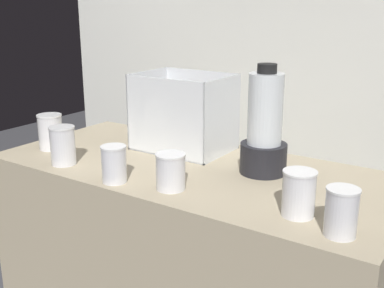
# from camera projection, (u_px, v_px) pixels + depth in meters

# --- Properties ---
(counter) EXTENTS (1.40, 0.64, 0.90)m
(counter) POSITION_uv_depth(u_px,v_px,m) (192.00, 281.00, 1.79)
(counter) COLOR tan
(counter) RESTS_ON ground_plane
(back_wall_unit) EXTENTS (2.60, 0.24, 2.50)m
(back_wall_unit) POSITION_uv_depth(u_px,v_px,m) (286.00, 44.00, 2.17)
(back_wall_unit) COLOR silver
(back_wall_unit) RESTS_ON ground_plane
(carrot_display_bin) EXTENTS (0.35, 0.25, 0.29)m
(carrot_display_bin) POSITION_uv_depth(u_px,v_px,m) (184.00, 127.00, 1.83)
(carrot_display_bin) COLOR white
(carrot_display_bin) RESTS_ON counter
(blender_pitcher) EXTENTS (0.15, 0.15, 0.36)m
(blender_pitcher) POSITION_uv_depth(u_px,v_px,m) (264.00, 131.00, 1.56)
(blender_pitcher) COLOR black
(blender_pitcher) RESTS_ON counter
(juice_cup_beet_far_left) EXTENTS (0.09, 0.09, 0.13)m
(juice_cup_beet_far_left) POSITION_uv_depth(u_px,v_px,m) (51.00, 134.00, 1.84)
(juice_cup_beet_far_left) COLOR white
(juice_cup_beet_far_left) RESTS_ON counter
(juice_cup_pomegranate_left) EXTENTS (0.09, 0.09, 0.13)m
(juice_cup_pomegranate_left) POSITION_uv_depth(u_px,v_px,m) (63.00, 147.00, 1.67)
(juice_cup_pomegranate_left) COLOR white
(juice_cup_pomegranate_left) RESTS_ON counter
(juice_cup_carrot_middle) EXTENTS (0.08, 0.08, 0.12)m
(juice_cup_carrot_middle) POSITION_uv_depth(u_px,v_px,m) (114.00, 166.00, 1.50)
(juice_cup_carrot_middle) COLOR white
(juice_cup_carrot_middle) RESTS_ON counter
(juice_cup_carrot_right) EXTENTS (0.09, 0.09, 0.11)m
(juice_cup_carrot_right) POSITION_uv_depth(u_px,v_px,m) (171.00, 174.00, 1.45)
(juice_cup_carrot_right) COLOR white
(juice_cup_carrot_right) RESTS_ON counter
(juice_cup_orange_far_right) EXTENTS (0.09, 0.09, 0.12)m
(juice_cup_orange_far_right) POSITION_uv_depth(u_px,v_px,m) (299.00, 196.00, 1.26)
(juice_cup_orange_far_right) COLOR white
(juice_cup_orange_far_right) RESTS_ON counter
(juice_cup_orange_rightmost) EXTENTS (0.08, 0.08, 0.12)m
(juice_cup_orange_rightmost) POSITION_uv_depth(u_px,v_px,m) (341.00, 214.00, 1.15)
(juice_cup_orange_rightmost) COLOR white
(juice_cup_orange_rightmost) RESTS_ON counter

